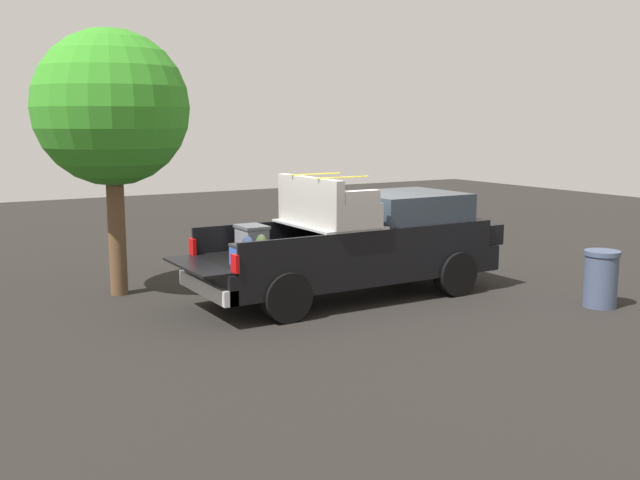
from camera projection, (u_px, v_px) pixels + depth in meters
ground_plane at (348, 297)px, 13.26m from camera, size 40.00×40.00×0.00m
pickup_truck at (365, 243)px, 13.28m from camera, size 6.05×2.06×2.23m
tree_background at (111, 109)px, 12.93m from camera, size 2.77×2.77×4.77m
trash_can at (601, 279)px, 12.49m from camera, size 0.60×0.60×0.98m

